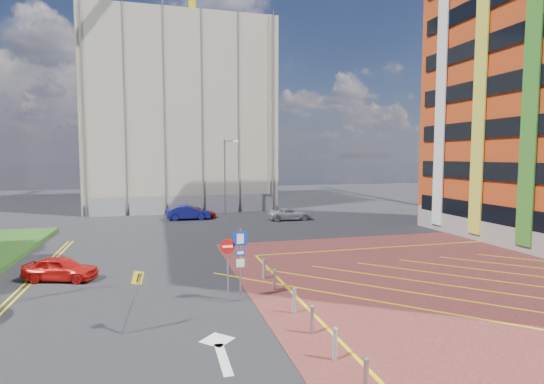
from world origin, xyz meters
name	(u,v)px	position (x,y,z in m)	size (l,w,h in m)	color
ground	(233,311)	(0.00, 0.00, 0.00)	(140.00, 140.00, 0.00)	black
forecourt	(514,283)	(14.00, 0.00, 0.01)	(26.00, 26.00, 0.02)	maroon
lamp_back	(226,174)	(4.08, 28.00, 4.36)	(1.53, 0.16, 8.00)	#9EA0A8
sign_cluster	(236,257)	(0.30, 0.98, 1.95)	(1.17, 0.12, 3.20)	#9EA0A8
warning_sign	(134,294)	(-3.73, -1.28, 1.43)	(0.82, 0.43, 2.24)	#9EA0A8
bollard_row	(300,308)	(2.30, -1.67, 0.47)	(0.14, 11.14, 0.90)	#9EA0A8
construction_building	(179,119)	(0.00, 40.00, 11.00)	(21.20, 19.20, 22.00)	#A59F87
tower_crane	(194,1)	(2.00, 39.44, 25.85)	(1.60, 35.00, 35.40)	gold
construction_fence	(195,204)	(1.00, 30.00, 1.00)	(21.60, 0.06, 2.00)	gray
car_red_left	(61,268)	(-7.68, 6.43, 0.61)	(1.44, 3.58, 1.22)	red
car_blue_back	(189,213)	(0.01, 25.65, 0.70)	(1.49, 4.27, 1.41)	navy
car_red_back	(196,212)	(0.81, 26.48, 0.58)	(1.62, 3.98, 1.16)	#B71B0F
car_silver_back	(290,214)	(9.60, 22.89, 0.60)	(1.98, 4.29, 1.19)	silver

